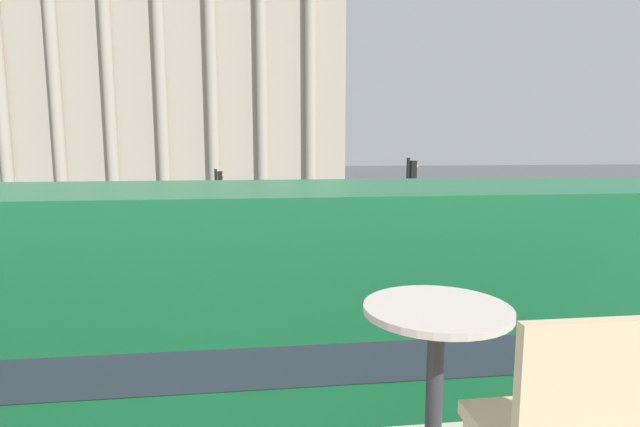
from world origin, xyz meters
TOP-DOWN VIEW (x-y plane):
  - double_decker_bus at (0.96, 3.82)m, footprint 11.05×2.71m
  - cafe_dining_table at (1.42, -0.35)m, footprint 0.60×0.60m
  - plaza_building_left at (-7.01, 47.27)m, footprint 31.01×14.35m
  - traffic_light_near at (-4.18, 9.55)m, footprint 0.42×0.24m
  - traffic_light_mid at (5.95, 14.67)m, footprint 0.42×0.24m
  - traffic_light_far at (-1.07, 19.82)m, footprint 0.42×0.24m
  - car_maroon at (4.80, 19.24)m, footprint 4.20×1.93m
  - car_navy at (0.32, 28.24)m, footprint 4.20×1.93m
  - pedestrian_white at (-7.09, 33.92)m, footprint 0.32×0.32m
  - pedestrian_grey at (-8.87, 20.25)m, footprint 0.32×0.32m
  - pedestrian_red at (4.85, 14.30)m, footprint 0.32×0.32m

SIDE VIEW (x-z plane):
  - car_maroon at x=4.80m, z-range 0.02..1.37m
  - car_navy at x=0.32m, z-range 0.02..1.37m
  - pedestrian_grey at x=-8.87m, z-range 0.13..1.81m
  - pedestrian_red at x=4.85m, z-range 0.14..1.95m
  - pedestrian_white at x=-7.09m, z-range 0.15..1.96m
  - double_decker_bus at x=0.96m, z-range 0.25..4.35m
  - traffic_light_far at x=-1.07m, z-range 0.55..4.08m
  - traffic_light_near at x=-4.18m, z-range 0.56..4.10m
  - traffic_light_mid at x=5.95m, z-range 0.62..4.75m
  - cafe_dining_table at x=1.42m, z-range 3.41..4.14m
  - plaza_building_left at x=-7.01m, z-range -0.01..24.18m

